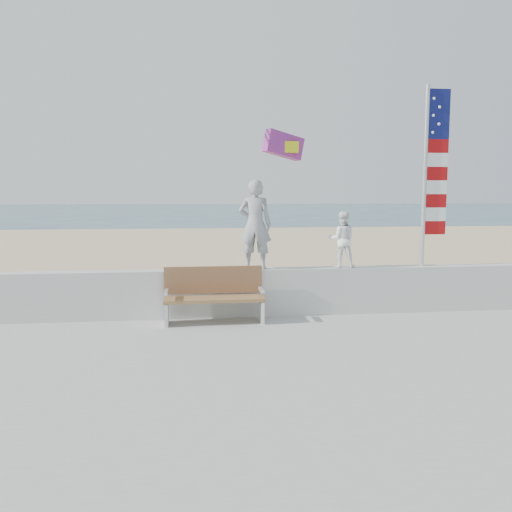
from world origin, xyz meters
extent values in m
plane|color=#315163|center=(0.00, 0.00, 0.00)|extent=(220.00, 220.00, 0.00)
cube|color=#CCB588|center=(0.00, 9.00, 0.04)|extent=(90.00, 40.00, 0.08)
cube|color=#AFB0AA|center=(0.00, -4.00, 0.13)|extent=(50.00, 12.40, 0.10)
cube|color=silver|center=(0.00, 2.00, 0.63)|extent=(30.00, 0.35, 0.90)
imported|color=gray|center=(0.21, 2.00, 1.93)|extent=(0.70, 0.54, 1.69)
imported|color=white|center=(1.91, 2.00, 1.63)|extent=(0.60, 0.51, 1.09)
cube|color=olive|center=(-0.60, 1.45, 0.62)|extent=(1.80, 0.50, 0.06)
cube|color=brown|center=(-0.60, 1.72, 0.93)|extent=(1.80, 0.05, 0.50)
cube|color=silver|center=(-1.45, 1.45, 0.38)|extent=(0.06, 0.50, 0.40)
cube|color=silver|center=(-1.45, 1.40, 0.78)|extent=(0.06, 0.45, 0.05)
cube|color=white|center=(0.25, 1.45, 0.38)|extent=(0.06, 0.50, 0.40)
cube|color=white|center=(0.25, 1.40, 0.78)|extent=(0.06, 0.45, 0.05)
cylinder|color=silver|center=(3.54, 2.00, 2.83)|extent=(0.08, 0.08, 3.50)
cube|color=#0F1451|center=(3.78, 2.00, 4.03)|extent=(0.44, 0.02, 0.95)
cube|color=#9E0A0C|center=(3.78, 2.00, 1.84)|extent=(0.44, 0.02, 0.26)
cube|color=white|center=(3.78, 2.00, 2.10)|extent=(0.44, 0.02, 0.26)
cube|color=#9E0A0C|center=(3.78, 2.00, 2.37)|extent=(0.44, 0.02, 0.26)
cube|color=white|center=(3.78, 2.00, 2.63)|extent=(0.44, 0.02, 0.26)
cube|color=#9E0A0C|center=(3.78, 2.00, 2.89)|extent=(0.44, 0.02, 0.26)
cube|color=white|center=(3.78, 2.00, 3.16)|extent=(0.44, 0.02, 0.26)
cube|color=#9E0A0C|center=(3.78, 2.00, 3.42)|extent=(0.44, 0.02, 0.26)
sphere|color=white|center=(3.66, 1.98, 3.68)|extent=(0.06, 0.06, 0.06)
sphere|color=white|center=(3.78, 1.98, 3.84)|extent=(0.06, 0.06, 0.06)
sphere|color=white|center=(3.66, 1.98, 4.00)|extent=(0.06, 0.06, 0.06)
sphere|color=white|center=(3.78, 1.98, 4.16)|extent=(0.06, 0.06, 0.06)
sphere|color=white|center=(3.66, 1.98, 4.32)|extent=(0.06, 0.06, 0.06)
cube|color=#FE261C|center=(1.09, 3.98, 3.58)|extent=(1.00, 0.59, 0.67)
cube|color=yellow|center=(1.24, 3.98, 3.53)|extent=(0.35, 0.26, 0.25)
camera|label=1|loc=(-1.04, -8.15, 2.53)|focal=38.00mm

